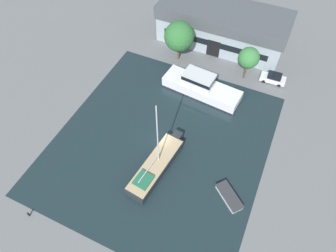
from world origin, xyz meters
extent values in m
plane|color=slate|center=(0.00, 0.00, 0.00)|extent=(440.00, 440.00, 0.00)
cube|color=#19282D|center=(0.00, 0.00, 0.00)|extent=(29.35, 31.93, 0.01)
cube|color=#99A8B2|center=(0.25, 25.74, 2.32)|extent=(22.75, 9.00, 4.65)
cube|color=#474C51|center=(0.25, 25.74, 5.83)|extent=(23.44, 9.27, 2.37)
cube|color=black|center=(0.28, 21.28, 1.63)|extent=(2.40, 0.07, 3.25)
cube|color=black|center=(0.28, 21.29, 2.56)|extent=(19.30, 0.14, 1.16)
cylinder|color=brown|center=(7.15, 18.09, 1.54)|extent=(0.32, 0.32, 3.07)
sphere|color=#387A3D|center=(7.15, 18.09, 4.37)|extent=(3.46, 3.46, 3.46)
cylinder|color=brown|center=(-5.05, 17.93, 1.46)|extent=(0.33, 0.33, 2.92)
sphere|color=#2D6B33|center=(-5.05, 17.93, 4.86)|extent=(5.17, 5.17, 5.17)
cube|color=silver|center=(11.81, 19.15, 0.67)|extent=(4.21, 1.87, 0.77)
cube|color=black|center=(11.97, 19.15, 1.39)|extent=(2.21, 1.60, 0.67)
cube|color=black|center=(10.89, 19.12, 1.36)|extent=(0.09, 1.39, 0.54)
cylinder|color=black|center=(10.55, 18.34, 0.30)|extent=(0.61, 0.22, 0.60)
cylinder|color=black|center=(10.50, 19.87, 0.30)|extent=(0.61, 0.22, 0.60)
cylinder|color=black|center=(13.12, 18.43, 0.30)|extent=(0.61, 0.22, 0.60)
cylinder|color=black|center=(13.07, 19.96, 0.30)|extent=(0.61, 0.22, 0.60)
cube|color=#23282D|center=(1.25, -4.32, 0.67)|extent=(4.05, 10.68, 1.33)
cube|color=#23282D|center=(1.92, 1.45, 0.67)|extent=(1.42, 1.34, 1.33)
cube|color=tan|center=(1.25, -4.32, 1.38)|extent=(3.89, 10.26, 0.08)
cylinder|color=silver|center=(1.34, -3.54, 6.88)|extent=(0.16, 0.16, 10.91)
cylinder|color=silver|center=(1.07, -5.87, 2.52)|extent=(0.66, 4.67, 0.12)
cube|color=#236647|center=(0.92, -7.17, 1.57)|extent=(2.26, 2.51, 0.30)
cube|color=white|center=(1.77, 11.67, 0.94)|extent=(13.11, 5.02, 1.86)
cube|color=black|center=(1.77, 11.67, 0.15)|extent=(13.24, 5.11, 0.18)
cube|color=silver|center=(1.13, 11.73, 2.86)|extent=(5.10, 3.20, 1.99)
cube|color=black|center=(1.13, 11.73, 3.06)|extent=(5.21, 3.28, 0.64)
cube|color=silver|center=(11.61, -4.18, 0.30)|extent=(4.14, 3.78, 0.58)
cube|color=#333338|center=(11.61, -4.18, 0.63)|extent=(4.33, 3.95, 0.08)
cylinder|color=black|center=(-10.06, -16.68, 0.30)|extent=(0.22, 0.22, 0.60)
sphere|color=black|center=(-10.06, -16.68, 0.66)|extent=(0.24, 0.24, 0.24)
camera|label=1|loc=(11.12, -21.81, 36.12)|focal=32.00mm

